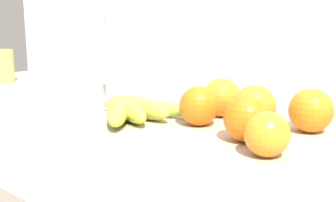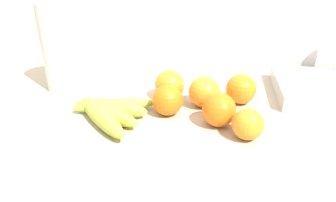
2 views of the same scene
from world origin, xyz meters
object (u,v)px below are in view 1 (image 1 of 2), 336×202
orange_front (248,118)px  orange_back_right (267,134)px  orange_far_right (254,106)px  orange_back_left (311,111)px  paper_towel_roll (127,49)px  orange_center (199,106)px  orange_right (221,97)px  banana_bunch (131,108)px  mug (0,66)px

orange_front → orange_back_right: size_ratio=1.14×
orange_front → orange_far_right: bearing=114.4°
orange_back_left → paper_towel_roll: (-0.49, 0.02, 0.08)m
orange_center → orange_far_right: orange_far_right is taller
orange_right → banana_bunch: bearing=-133.4°
orange_back_right → paper_towel_roll: 0.54m
orange_far_right → paper_towel_roll: paper_towel_roll is taller
orange_front → orange_center: (-0.12, 0.03, -0.00)m
orange_right → orange_front: bearing=-40.9°
orange_back_right → mug: bearing=175.1°
orange_front → orange_far_right: (-0.04, 0.09, 0.00)m
orange_far_right → orange_front: bearing=-65.6°
orange_back_right → orange_right: bearing=139.6°
orange_far_right → paper_towel_roll: (-0.40, 0.05, 0.08)m
orange_center → orange_back_right: bearing=-22.7°
orange_back_right → orange_far_right: (-0.10, 0.14, 0.01)m
banana_bunch → orange_right: 0.19m
banana_bunch → mug: (-0.65, 0.05, 0.03)m
orange_far_right → mug: (-0.87, -0.05, 0.01)m
orange_center → paper_towel_roll: size_ratio=0.28×
orange_back_left → mug: (-0.96, -0.09, 0.01)m
orange_front → orange_right: bearing=139.1°
banana_bunch → orange_front: size_ratio=2.69×
orange_back_left → orange_right: 0.19m
orange_center → orange_far_right: 0.10m
paper_towel_roll → orange_front: bearing=-17.6°
banana_bunch → orange_far_right: 0.24m
orange_back_left → orange_front: (-0.05, -0.12, -0.00)m
paper_towel_roll → orange_back_right: bearing=-20.7°
banana_bunch → orange_right: bearing=46.6°
orange_back_left → orange_front: 0.13m
orange_front → mug: 0.91m
orange_back_left → orange_center: size_ratio=1.04×
banana_bunch → mug: mug is taller
banana_bunch → orange_back_right: size_ratio=3.07×
orange_back_right → orange_far_right: 0.17m
banana_bunch → paper_towel_roll: size_ratio=0.76×
orange_back_right → orange_center: (-0.18, 0.08, 0.00)m
banana_bunch → orange_back_left: (0.31, 0.14, 0.02)m
orange_right → paper_towel_roll: size_ratio=0.29×
orange_center → paper_towel_roll: paper_towel_roll is taller
orange_right → orange_far_right: 0.10m
orange_far_right → orange_back_left: bearing=21.2°
orange_center → orange_front: bearing=-12.3°
orange_front → paper_towel_roll: 0.47m
orange_right → paper_towel_roll: (-0.30, 0.02, 0.08)m
orange_back_left → orange_right: orange_right is taller
orange_back_left → orange_far_right: size_ratio=0.99×
orange_right → mug: 0.78m
orange_back_left → orange_right: (-0.19, -0.01, 0.00)m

